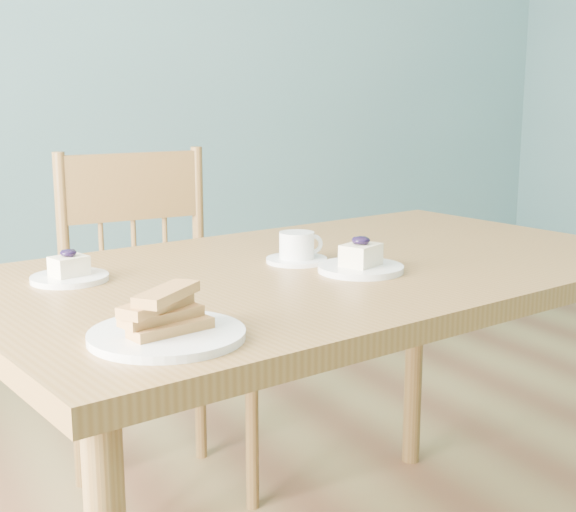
{
  "coord_description": "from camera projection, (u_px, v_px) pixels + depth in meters",
  "views": [
    {
      "loc": [
        -1.29,
        -1.24,
        1.18
      ],
      "look_at": [
        -0.45,
        0.26,
        0.82
      ],
      "focal_mm": 50.0,
      "sensor_mm": 36.0,
      "label": 1
    }
  ],
  "objects": [
    {
      "name": "room",
      "position": [
        542.0,
        7.0,
        1.64
      ],
      "size": [
        5.01,
        5.01,
        2.71
      ],
      "color": "olive",
      "rests_on": "ground"
    },
    {
      "name": "dining_table",
      "position": [
        322.0,
        300.0,
        1.76
      ],
      "size": [
        1.62,
        1.07,
        0.81
      ],
      "rotation": [
        0.0,
        0.0,
        0.15
      ],
      "color": "brown",
      "rests_on": "ground"
    },
    {
      "name": "dining_chair",
      "position": [
        154.0,
        325.0,
        2.31
      ],
      "size": [
        0.46,
        0.44,
        1.01
      ],
      "rotation": [
        0.0,
        0.0,
        -0.0
      ],
      "color": "brown",
      "rests_on": "ground"
    },
    {
      "name": "cheesecake_plate_near",
      "position": [
        361.0,
        263.0,
        1.67
      ],
      "size": [
        0.18,
        0.18,
        0.08
      ],
      "rotation": [
        0.0,
        0.0,
        0.41
      ],
      "color": "white",
      "rests_on": "dining_table"
    },
    {
      "name": "cheesecake_plate_far",
      "position": [
        69.0,
        273.0,
        1.59
      ],
      "size": [
        0.15,
        0.15,
        0.06
      ],
      "rotation": [
        0.0,
        0.0,
        0.27
      ],
      "color": "white",
      "rests_on": "dining_table"
    },
    {
      "name": "coffee_cup",
      "position": [
        297.0,
        249.0,
        1.76
      ],
      "size": [
        0.13,
        0.13,
        0.07
      ],
      "rotation": [
        0.0,
        0.0,
        -0.21
      ],
      "color": "white",
      "rests_on": "dining_table"
    },
    {
      "name": "biscotti_plate",
      "position": [
        167.0,
        324.0,
        1.22
      ],
      "size": [
        0.24,
        0.24,
        0.08
      ],
      "rotation": [
        0.0,
        0.0,
        0.27
      ],
      "color": "white",
      "rests_on": "dining_table"
    }
  ]
}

